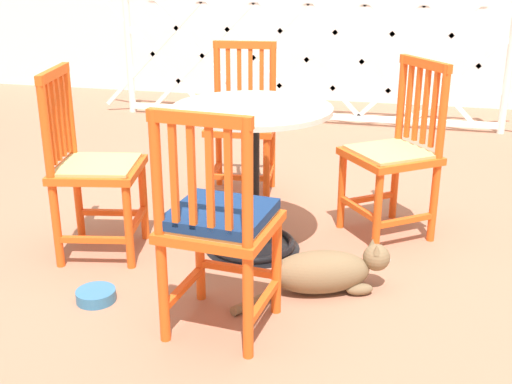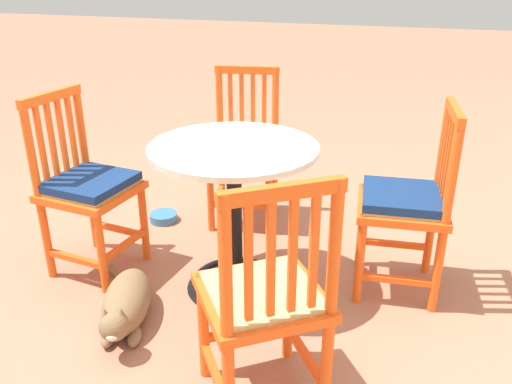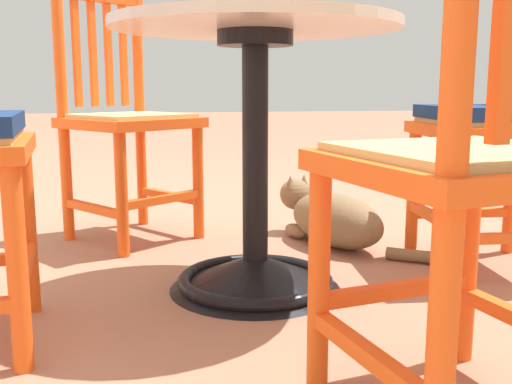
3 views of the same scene
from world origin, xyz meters
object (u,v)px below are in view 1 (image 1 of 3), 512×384
(orange_chair_at_corner, at_px, (394,155))
(pet_water_bowl, at_px, (96,295))
(orange_chair_near_fence, at_px, (92,169))
(orange_chair_by_planter, at_px, (242,123))
(tabby_cat, at_px, (329,272))
(cafe_table, at_px, (252,195))
(orange_chair_facing_out, at_px, (219,225))

(orange_chair_at_corner, xyz_separation_m, pet_water_bowl, (-1.19, -1.03, -0.41))
(orange_chair_near_fence, height_order, orange_chair_by_planter, same)
(orange_chair_near_fence, bearing_deg, tabby_cat, -6.68)
(orange_chair_by_planter, distance_m, pet_water_bowl, 1.51)
(tabby_cat, height_order, pet_water_bowl, tabby_cat)
(cafe_table, height_order, tabby_cat, cafe_table)
(cafe_table, distance_m, tabby_cat, 0.59)
(cafe_table, bearing_deg, orange_chair_near_fence, -163.66)
(cafe_table, distance_m, orange_chair_near_fence, 0.78)
(cafe_table, height_order, orange_chair_near_fence, orange_chair_near_fence)
(orange_chair_at_corner, bearing_deg, orange_chair_by_planter, 156.54)
(tabby_cat, bearing_deg, orange_chair_by_planter, 121.69)
(cafe_table, distance_m, orange_chair_at_corner, 0.77)
(orange_chair_near_fence, xyz_separation_m, tabby_cat, (1.17, -0.14, -0.34))
(orange_chair_near_fence, relative_size, orange_chair_at_corner, 1.00)
(orange_chair_facing_out, distance_m, orange_chair_by_planter, 1.54)
(orange_chair_facing_out, bearing_deg, cafe_table, 94.28)
(orange_chair_by_planter, xyz_separation_m, pet_water_bowl, (-0.27, -1.43, -0.42))
(orange_chair_at_corner, bearing_deg, cafe_table, -151.60)
(orange_chair_near_fence, bearing_deg, orange_chair_by_planter, 63.44)
(cafe_table, relative_size, orange_chair_at_corner, 0.83)
(cafe_table, distance_m, orange_chair_by_planter, 0.81)
(cafe_table, height_order, orange_chair_facing_out, orange_chair_facing_out)
(orange_chair_by_planter, height_order, pet_water_bowl, orange_chair_by_planter)
(cafe_table, relative_size, orange_chair_by_planter, 0.83)
(orange_chair_near_fence, xyz_separation_m, pet_water_bowl, (0.21, -0.46, -0.41))
(cafe_table, distance_m, orange_chair_facing_out, 0.77)
(orange_chair_facing_out, height_order, orange_chair_at_corner, same)
(orange_chair_by_planter, relative_size, tabby_cat, 1.43)
(pet_water_bowl, bearing_deg, orange_chair_facing_out, -7.85)
(orange_chair_by_planter, height_order, tabby_cat, orange_chair_by_planter)
(cafe_table, relative_size, tabby_cat, 1.20)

